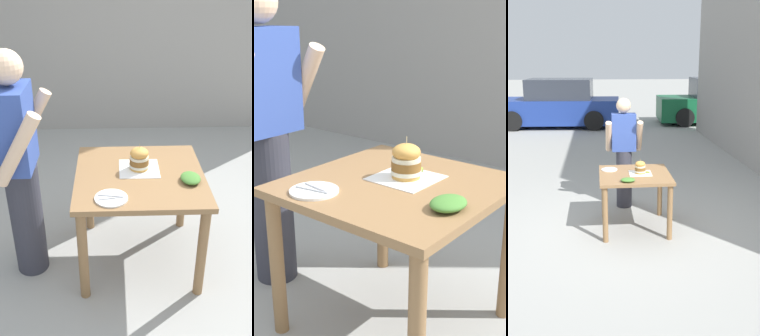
{
  "view_description": "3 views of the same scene",
  "coord_description": "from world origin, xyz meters",
  "views": [
    {
      "loc": [
        -2.49,
        0.19,
        2.18
      ],
      "look_at": [
        0.0,
        0.1,
        0.82
      ],
      "focal_mm": 42.0,
      "sensor_mm": 36.0,
      "label": 1
    },
    {
      "loc": [
        -1.65,
        -1.23,
        1.53
      ],
      "look_at": [
        0.0,
        0.1,
        0.82
      ],
      "focal_mm": 50.0,
      "sensor_mm": 36.0,
      "label": 2
    },
    {
      "loc": [
        -0.48,
        -4.98,
        2.25
      ],
      "look_at": [
        0.0,
        0.1,
        0.82
      ],
      "focal_mm": 42.0,
      "sensor_mm": 36.0,
      "label": 3
    }
  ],
  "objects": [
    {
      "name": "side_salad",
      "position": [
        -0.12,
        -0.35,
        0.8
      ],
      "size": [
        0.18,
        0.14,
        0.05
      ],
      "primitive_type": "ellipsoid",
      "color": "#477F33",
      "rests_on": "patio_table"
    },
    {
      "name": "diner_across_table",
      "position": [
        -0.09,
        0.83,
        0.88
      ],
      "size": [
        0.55,
        0.35,
        1.69
      ],
      "color": "#33333D",
      "rests_on": "ground"
    },
    {
      "name": "serving_paper",
      "position": [
        0.07,
        0.0,
        0.78
      ],
      "size": [
        0.3,
        0.3,
        0.0
      ],
      "primitive_type": "cube",
      "rotation": [
        0.0,
        0.0,
        -0.01
      ],
      "color": "white",
      "rests_on": "patio_table"
    },
    {
      "name": "pickle_spear",
      "position": [
        0.16,
        0.01,
        0.79
      ],
      "size": [
        0.08,
        0.07,
        0.02
      ],
      "primitive_type": "cylinder",
      "rotation": [
        0.0,
        1.57,
        2.5
      ],
      "color": "#8EA83D",
      "rests_on": "serving_paper"
    },
    {
      "name": "sandwich",
      "position": [
        0.07,
        0.0,
        0.86
      ],
      "size": [
        0.15,
        0.15,
        0.2
      ],
      "color": "gold",
      "rests_on": "serving_paper"
    },
    {
      "name": "side_plate_with_forks",
      "position": [
        -0.33,
        0.21,
        0.78
      ],
      "size": [
        0.22,
        0.22,
        0.02
      ],
      "color": "white",
      "rests_on": "patio_table"
    },
    {
      "name": "ground_plane",
      "position": [
        0.0,
        0.0,
        0.0
      ],
      "size": [
        80.0,
        80.0,
        0.0
      ],
      "primitive_type": "plane",
      "color": "#9E9E99"
    },
    {
      "name": "patio_table",
      "position": [
        0.0,
        0.0,
        0.64
      ],
      "size": [
        0.94,
        0.94,
        0.77
      ],
      "color": "olive",
      "rests_on": "ground"
    }
  ]
}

